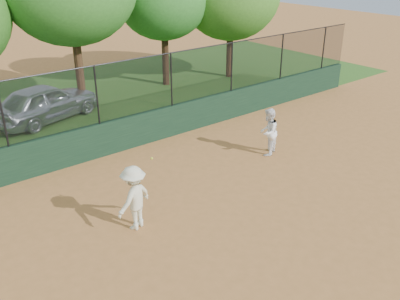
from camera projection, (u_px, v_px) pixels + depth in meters
ground at (229, 227)px, 11.56m from camera, size 80.00×80.00×0.00m
back_wall at (114, 136)px, 15.56m from camera, size 26.00×0.20×1.20m
grass_strip at (50, 108)px, 20.06m from camera, size 36.00×12.00×0.01m
parked_car at (46, 102)px, 18.42m from camera, size 4.91×3.06×1.56m
player_second at (268, 132)px, 15.31m from camera, size 1.01×0.93×1.67m
player_main at (134, 198)px, 11.22m from camera, size 1.28×0.99×2.02m
fence_assembly at (110, 91)px, 14.86m from camera, size 26.00×0.06×2.00m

